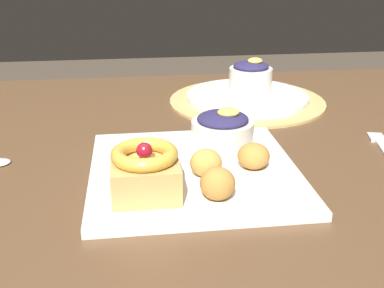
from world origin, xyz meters
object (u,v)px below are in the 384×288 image
object	(u,v)px
berry_ramekin	(223,130)
front_plate	(194,171)
cake_slice	(145,171)
fork	(382,145)
back_ramekin	(251,77)
fritter_back	(218,183)
fritter_middle	(206,163)
fritter_front	(254,156)
back_plate	(247,97)

from	to	relation	value
berry_ramekin	front_plate	bearing A→B (deg)	-127.74
cake_slice	fork	bearing A→B (deg)	18.65
cake_slice	back_ramekin	distance (m)	0.48
cake_slice	fritter_back	world-z (taller)	cake_slice
fritter_middle	fritter_back	bearing A→B (deg)	-86.31
berry_ramekin	fritter_back	size ratio (longest dim) A/B	2.20
fritter_front	back_ramekin	size ratio (longest dim) A/B	0.51
berry_ramekin	back_plate	size ratio (longest dim) A/B	0.38
fritter_back	fork	world-z (taller)	fritter_back
berry_ramekin	back_ramekin	distance (m)	0.30
berry_ramekin	back_ramekin	size ratio (longest dim) A/B	1.08
cake_slice	fritter_front	bearing A→B (deg)	19.93
fritter_back	back_plate	size ratio (longest dim) A/B	0.17
front_plate	fritter_back	bearing A→B (deg)	-79.44
front_plate	fork	bearing A→B (deg)	11.29
fritter_middle	back_ramekin	xyz separation A→B (m)	(0.15, 0.37, 0.02)
back_plate	berry_ramekin	bearing A→B (deg)	-111.63
berry_ramekin	back_plate	bearing A→B (deg)	68.37
fritter_front	fritter_middle	distance (m)	0.07
front_plate	back_ramekin	xyz separation A→B (m)	(0.17, 0.34, 0.04)
fritter_middle	back_plate	bearing A→B (deg)	68.00
berry_ramekin	fritter_middle	size ratio (longest dim) A/B	2.20
fritter_middle	back_ramekin	bearing A→B (deg)	67.57
cake_slice	fritter_middle	xyz separation A→B (m)	(0.08, 0.04, -0.01)
fritter_back	back_plate	world-z (taller)	fritter_back
fork	fritter_front	bearing A→B (deg)	121.40
berry_ramekin	fork	size ratio (longest dim) A/B	0.77
front_plate	cake_slice	bearing A→B (deg)	-136.32
cake_slice	fork	distance (m)	0.41
fritter_middle	fritter_back	size ratio (longest dim) A/B	1.00
cake_slice	fritter_front	distance (m)	0.17
front_plate	fritter_middle	bearing A→B (deg)	-64.44
fritter_back	back_ramekin	world-z (taller)	back_ramekin
berry_ramekin	cake_slice	bearing A→B (deg)	-132.25
berry_ramekin	back_plate	world-z (taller)	berry_ramekin
berry_ramekin	fritter_front	distance (m)	0.09
fritter_back	fork	size ratio (longest dim) A/B	0.35
back_plate	back_ramekin	xyz separation A→B (m)	(0.01, 0.02, 0.04)
cake_slice	berry_ramekin	distance (m)	0.19
cake_slice	back_plate	world-z (taller)	cake_slice
berry_ramekin	fritter_back	world-z (taller)	berry_ramekin
fritter_middle	fork	xyz separation A→B (m)	(0.31, 0.09, -0.03)
back_plate	front_plate	bearing A→B (deg)	-115.53
front_plate	fritter_middle	world-z (taller)	fritter_middle
berry_ramekin	back_ramekin	bearing A→B (deg)	67.76
fritter_middle	back_plate	world-z (taller)	fritter_middle
front_plate	back_plate	bearing A→B (deg)	64.47
fritter_back	back_ramekin	size ratio (longest dim) A/B	0.49
fritter_middle	fork	distance (m)	0.32
front_plate	back_ramekin	world-z (taller)	back_ramekin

